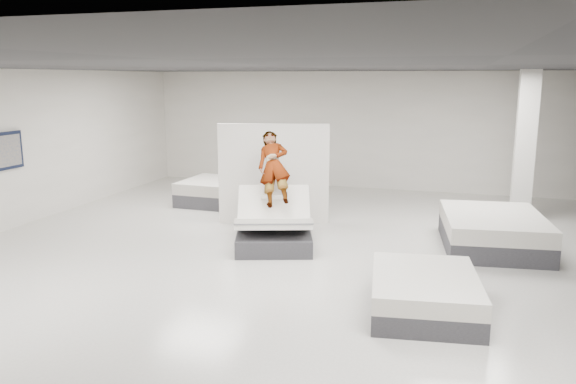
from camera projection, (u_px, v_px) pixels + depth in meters
The scene contains 10 objects.
room at pixel (282, 169), 8.89m from camera, with size 14.00×14.04×3.20m.
hero_bed at pixel (274, 227), 10.26m from camera, with size 1.82×2.10×1.12m.
person at pixel (274, 181), 10.41m from camera, with size 0.59×0.39×1.62m, color slate.
remote at pixel (286, 194), 10.11m from camera, with size 0.05×0.14×0.03m, color black.
divider_panel at pixel (274, 174), 11.72m from camera, with size 2.31×0.10×2.10m, color silver.
flat_bed_right_far at pixel (493, 231), 10.12m from camera, with size 1.96×2.45×0.62m.
flat_bed_right_near at pixel (424, 293), 7.38m from camera, with size 1.59×1.97×0.50m.
flat_bed_left_far at pixel (227, 193), 13.61m from camera, with size 2.16×1.65×0.58m.
column at pixel (525, 146), 11.94m from camera, with size 0.40×0.40×3.20m, color silver.
wall_poster at pixel (4, 151), 11.08m from camera, with size 0.06×0.95×0.75m.
Camera 1 is at (2.70, -8.36, 3.03)m, focal length 35.00 mm.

